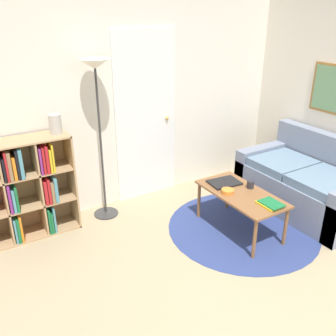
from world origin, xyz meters
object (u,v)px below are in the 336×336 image
bowl (228,191)px  couch (309,184)px  floor_lamp (96,87)px  cup (250,184)px  bookshelf (16,191)px  coffee_table (241,197)px  vase_on_shelf (55,124)px  laptop (224,182)px

bowl → couch: bearing=-4.7°
floor_lamp → cup: size_ratio=21.57×
bookshelf → coffee_table: (2.03, -1.11, -0.13)m
coffee_table → vase_on_shelf: bearing=144.6°
floor_lamp → cup: bearing=-39.3°
bookshelf → bowl: bookshelf is taller
floor_lamp → coffee_table: bearing=-44.0°
coffee_table → bowl: size_ratio=7.46×
bookshelf → coffee_table: bearing=-28.6°
laptop → vase_on_shelf: (-1.54, 0.83, 0.70)m
bookshelf → floor_lamp: (0.92, -0.04, 0.95)m
bookshelf → cup: bearing=-26.1°
floor_lamp → laptop: (1.09, -0.80, -1.02)m
laptop → couch: bearing=-15.6°
couch → coffee_table: 1.06m
bookshelf → vase_on_shelf: vase_on_shelf is taller
bookshelf → floor_lamp: floor_lamp is taller
floor_lamp → cup: (1.26, -1.03, -0.99)m
floor_lamp → coffee_table: size_ratio=1.80×
cup → laptop: bearing=125.5°
bookshelf → cup: bookshelf is taller
laptop → cup: bearing=-54.5°
bowl → cup: bearing=-6.8°
vase_on_shelf → bookshelf: bearing=179.7°
floor_lamp → laptop: 1.70m
bookshelf → bowl: 2.16m
cup → couch: bearing=-4.0°
bookshelf → couch: (3.08, -1.13, -0.24)m
couch → laptop: 1.12m
couch → bowl: (-1.18, 0.10, 0.18)m
vase_on_shelf → cup: bearing=-32.0°
cup → coffee_table: bearing=-167.0°
laptop → cup: size_ratio=4.32×
coffee_table → laptop: bearing=92.0°
floor_lamp → laptop: bearing=-36.1°
bowl → bookshelf: bearing=151.4°
floor_lamp → coffee_table: floor_lamp is taller
floor_lamp → bowl: 1.72m
laptop → floor_lamp: bearing=143.9°
couch → coffee_table: bearing=178.5°
laptop → vase_on_shelf: 1.89m
coffee_table → cup: (0.16, 0.04, 0.09)m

